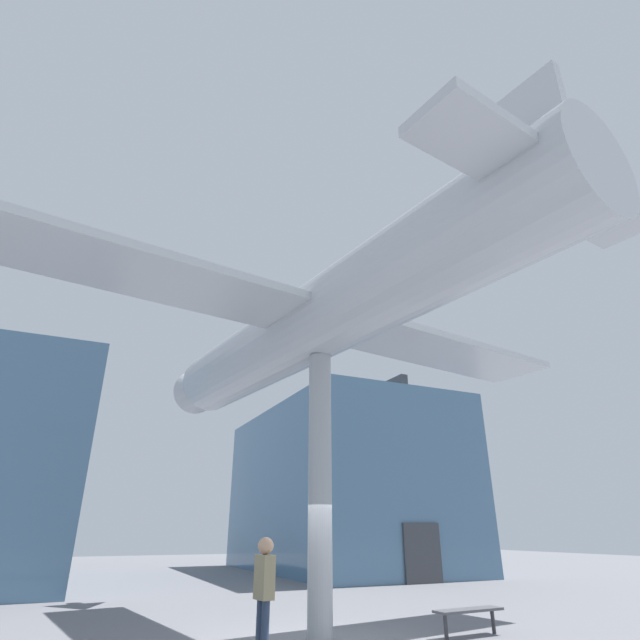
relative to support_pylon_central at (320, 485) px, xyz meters
name	(u,v)px	position (x,y,z in m)	size (l,w,h in m)	color
glass_pavilion_right	(340,488)	(8.78, 16.24, 1.31)	(8.58, 14.90, 8.98)	slate
support_pylon_central	(320,485)	(0.00, 0.00, 0.00)	(0.51, 0.51, 5.79)	#999EA3
suspended_airplane	(313,324)	(-0.05, 0.32, 3.85)	(15.94, 15.60, 3.05)	#B2B7BC
visitor_person	(264,586)	(-1.49, -0.93, -1.78)	(0.28, 0.43, 1.89)	#2D3D56
plaza_bench	(469,612)	(3.10, -0.66, -2.46)	(1.63, 0.48, 0.50)	#4C4C51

